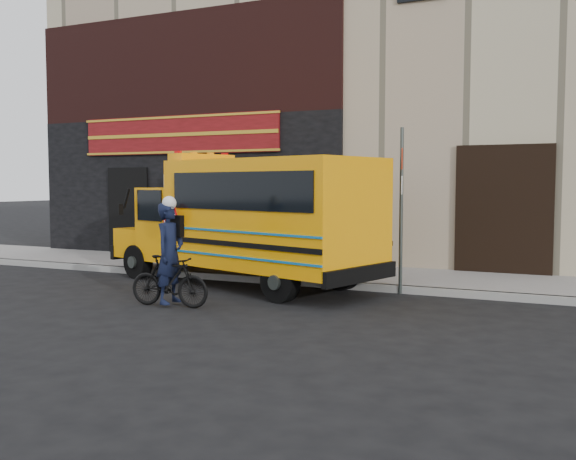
# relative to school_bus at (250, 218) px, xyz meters

# --- Properties ---
(ground) EXTENTS (120.00, 120.00, 0.00)m
(ground) POSITION_rel_school_bus_xyz_m (0.88, -2.03, -1.51)
(ground) COLOR black
(ground) RESTS_ON ground
(curb) EXTENTS (40.00, 0.20, 0.15)m
(curb) POSITION_rel_school_bus_xyz_m (0.88, 0.57, -1.43)
(curb) COLOR gray
(curb) RESTS_ON ground
(sidewalk) EXTENTS (40.00, 3.00, 0.15)m
(sidewalk) POSITION_rel_school_bus_xyz_m (0.88, 2.07, -1.43)
(sidewalk) COLOR slate
(sidewalk) RESTS_ON ground
(building) EXTENTS (20.00, 10.70, 12.00)m
(building) POSITION_rel_school_bus_xyz_m (0.84, 8.42, 4.62)
(building) COLOR #B8AC8A
(building) RESTS_ON sidewalk
(school_bus) EXTENTS (7.22, 4.12, 2.92)m
(school_bus) POSITION_rel_school_bus_xyz_m (0.00, 0.00, 0.00)
(school_bus) COLOR black
(school_bus) RESTS_ON ground
(sign_pole) EXTENTS (0.11, 0.29, 3.37)m
(sign_pole) POSITION_rel_school_bus_xyz_m (3.22, 0.45, 0.34)
(sign_pole) COLOR #39403C
(sign_pole) RESTS_ON ground
(bicycle) EXTENTS (1.60, 0.56, 0.94)m
(bicycle) POSITION_rel_school_bus_xyz_m (-0.26, -2.66, -1.04)
(bicycle) COLOR black
(bicycle) RESTS_ON ground
(cyclist) EXTENTS (0.45, 0.68, 1.86)m
(cyclist) POSITION_rel_school_bus_xyz_m (-0.30, -2.57, -0.58)
(cyclist) COLOR black
(cyclist) RESTS_ON ground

